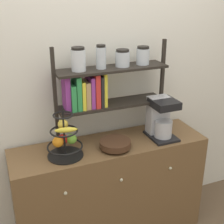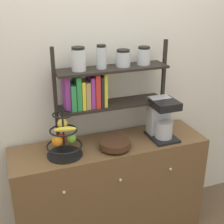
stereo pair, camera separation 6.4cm
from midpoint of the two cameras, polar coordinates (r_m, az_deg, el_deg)
wall_back at (r=2.38m, az=-1.73°, el=7.04°), size 7.00×0.05×2.60m
sideboard at (r=2.55m, az=0.39°, el=-14.04°), size 1.47×0.44×0.82m
coffee_maker at (r=2.41m, az=9.77°, el=-1.11°), size 0.19×0.25×0.31m
fruit_stand at (r=2.16m, az=-7.97°, el=-4.84°), size 0.25×0.25×0.37m
wooden_bowl at (r=2.25m, az=1.35°, el=-5.90°), size 0.23×0.23×0.06m
shelf_hutch at (r=2.23m, az=-1.32°, el=5.42°), size 0.86×0.20×0.73m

